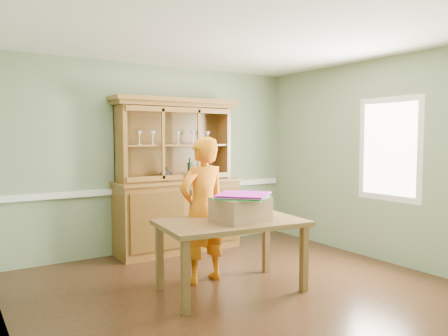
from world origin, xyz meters
TOP-DOWN VIEW (x-y plane):
  - floor at (0.00, 0.00)m, footprint 4.50×4.50m
  - ceiling at (0.00, 0.00)m, footprint 4.50×4.50m
  - wall_back at (0.00, 2.00)m, footprint 4.50×0.00m
  - wall_left at (-2.25, 0.00)m, footprint 0.00×4.00m
  - wall_right at (2.25, 0.00)m, footprint 0.00×4.00m
  - wall_front at (0.00, -2.00)m, footprint 4.50×0.00m
  - chair_rail at (0.00, 1.98)m, footprint 4.41×0.05m
  - framed_map at (-2.23, 0.30)m, footprint 0.03×0.60m
  - window_panel at (2.23, -0.30)m, footprint 0.03×0.96m
  - china_hutch at (0.18, 1.75)m, footprint 1.88×0.62m
  - dining_table at (-0.09, -0.07)m, footprint 1.61×1.07m
  - cardboard_box at (-0.02, -0.15)m, footprint 0.58×0.49m
  - kite_stack at (-0.01, -0.17)m, footprint 0.72×0.72m
  - person at (-0.20, 0.36)m, footprint 0.64×0.45m

SIDE VIEW (x-z plane):
  - floor at x=0.00m, z-range 0.00..0.00m
  - dining_table at x=-0.09m, z-range 0.29..1.05m
  - china_hutch at x=0.18m, z-range -0.33..1.88m
  - person at x=-0.20m, z-range 0.00..1.66m
  - cardboard_box at x=-0.02m, z-range 0.76..1.01m
  - chair_rail at x=0.00m, z-range 0.86..0.94m
  - kite_stack at x=-0.01m, z-range 1.01..1.06m
  - wall_back at x=0.00m, z-range -0.90..3.60m
  - wall_left at x=-2.25m, z-range -0.65..3.35m
  - wall_right at x=2.25m, z-range -0.65..3.35m
  - wall_front at x=0.00m, z-range -0.90..3.60m
  - window_panel at x=2.23m, z-range 0.82..2.18m
  - framed_map at x=-2.23m, z-range 1.32..1.78m
  - ceiling at x=0.00m, z-range 2.70..2.70m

